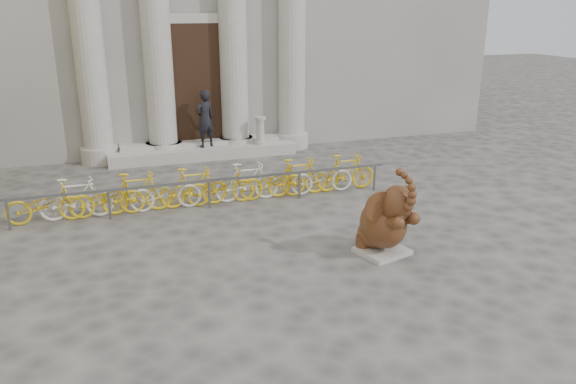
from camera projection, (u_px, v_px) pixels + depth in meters
name	position (u px, v px, depth m)	size (l,w,h in m)	color
ground	(299.00, 286.00, 9.95)	(80.00, 80.00, 0.00)	#474442
entrance_steps	(203.00, 152.00, 18.35)	(6.00, 1.20, 0.36)	#A8A59E
elephant_statue	(385.00, 222.00, 11.04)	(1.21, 1.45, 1.84)	#A8A59E
bike_rack	(207.00, 186.00, 13.83)	(9.33, 0.53, 1.00)	slate
pedestrian	(205.00, 119.00, 17.96)	(0.67, 0.44, 1.84)	black
balustrade_post	(260.00, 132.00, 18.45)	(0.38, 0.38, 0.92)	#A8A59E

